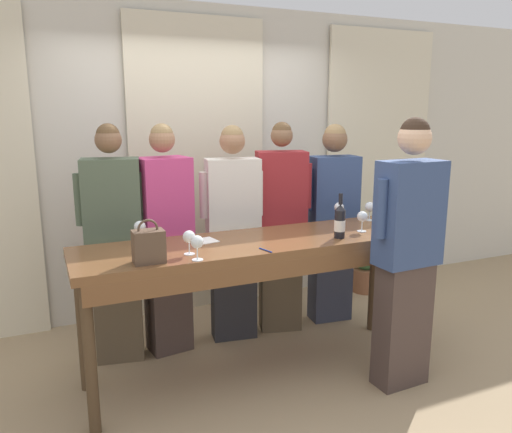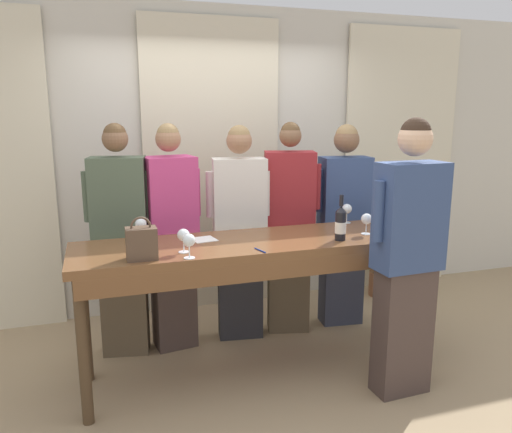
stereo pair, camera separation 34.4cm
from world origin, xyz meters
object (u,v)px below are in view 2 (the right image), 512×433
(wine_bottle, at_px, (341,223))
(handbag, at_px, (142,243))
(wine_glass_center_right, at_px, (141,225))
(host_pouring, at_px, (407,257))
(tasting_bar, at_px, (260,256))
(guest_cream_sweater, at_px, (240,231))
(wine_glass_front_left, at_px, (367,220))
(guest_navy_coat, at_px, (343,223))
(guest_olive_jacket, at_px, (121,240))
(wine_glass_front_right, at_px, (189,241))
(guest_striped_shirt, at_px, (289,228))
(wine_glass_front_mid, at_px, (183,236))
(potted_plant, at_px, (384,260))
(wine_glass_center_left, at_px, (347,210))
(wine_glass_center_mid, at_px, (379,210))
(guest_pink_top, at_px, (172,237))

(wine_bottle, distance_m, handbag, 1.34)
(wine_glass_center_right, xyz_separation_m, host_pouring, (1.60, -0.78, -0.16))
(handbag, height_order, wine_glass_center_right, handbag)
(tasting_bar, height_order, guest_cream_sweater, guest_cream_sweater)
(tasting_bar, bearing_deg, wine_bottle, -16.58)
(wine_glass_front_left, distance_m, guest_navy_coat, 0.75)
(guest_cream_sweater, distance_m, host_pouring, 1.40)
(handbag, relative_size, guest_olive_jacket, 0.15)
(tasting_bar, relative_size, host_pouring, 1.38)
(wine_glass_front_right, xyz_separation_m, guest_striped_shirt, (1.01, 0.90, -0.20))
(wine_bottle, height_order, wine_glass_center_right, wine_bottle)
(wine_glass_front_mid, relative_size, potted_plant, 0.21)
(tasting_bar, distance_m, guest_cream_sweater, 0.64)
(wine_glass_center_right, bearing_deg, handbag, -94.74)
(handbag, relative_size, guest_striped_shirt, 0.15)
(guest_navy_coat, distance_m, host_pouring, 1.16)
(wine_glass_center_left, bearing_deg, host_pouring, -89.65)
(handbag, bearing_deg, guest_navy_coat, 25.01)
(tasting_bar, bearing_deg, guest_striped_shirt, 53.61)
(wine_glass_center_right, bearing_deg, wine_glass_front_mid, -60.49)
(guest_olive_jacket, xyz_separation_m, guest_striped_shirt, (1.36, 0.00, -0.01))
(wine_glass_center_left, height_order, guest_olive_jacket, guest_olive_jacket)
(guest_striped_shirt, bearing_deg, wine_glass_front_left, -65.70)
(wine_glass_front_left, height_order, host_pouring, host_pouring)
(tasting_bar, relative_size, wine_glass_center_mid, 16.59)
(tasting_bar, distance_m, handbag, 0.86)
(host_pouring, distance_m, potted_plant, 1.91)
(guest_olive_jacket, height_order, guest_cream_sweater, guest_olive_jacket)
(host_pouring, bearing_deg, guest_striped_shirt, 107.54)
(guest_olive_jacket, xyz_separation_m, potted_plant, (2.60, 0.45, -0.54))
(guest_olive_jacket, height_order, host_pouring, host_pouring)
(wine_bottle, xyz_separation_m, wine_glass_center_mid, (0.53, 0.38, -0.01))
(wine_glass_front_right, bearing_deg, handbag, 166.33)
(wine_bottle, bearing_deg, guest_cream_sweater, 121.78)
(wine_bottle, distance_m, host_pouring, 0.49)
(wine_glass_front_left, relative_size, wine_glass_center_mid, 1.00)
(wine_glass_front_left, bearing_deg, wine_glass_front_right, -171.43)
(wine_bottle, distance_m, wine_glass_front_right, 1.07)
(wine_glass_front_left, relative_size, guest_cream_sweater, 0.09)
(guest_cream_sweater, bearing_deg, guest_navy_coat, 0.00)
(wine_glass_center_right, bearing_deg, tasting_bar, -19.29)
(guest_pink_top, bearing_deg, guest_striped_shirt, 0.00)
(host_pouring, height_order, potted_plant, host_pouring)
(guest_striped_shirt, bearing_deg, tasting_bar, -126.39)
(wine_glass_front_mid, height_order, wine_glass_center_mid, same)
(wine_glass_center_mid, relative_size, wine_glass_center_right, 1.00)
(wine_bottle, height_order, wine_glass_front_mid, wine_bottle)
(guest_pink_top, bearing_deg, wine_glass_front_right, -91.54)
(wine_glass_front_mid, bearing_deg, wine_glass_center_mid, 12.29)
(wine_glass_front_left, height_order, guest_olive_jacket, guest_olive_jacket)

